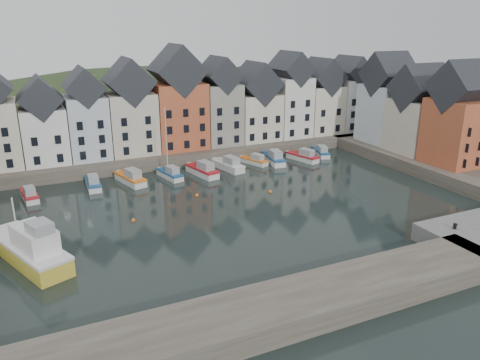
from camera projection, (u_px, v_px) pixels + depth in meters
ground at (247, 212)px, 59.93m from camera, size 260.00×260.00×0.00m
far_quay at (176, 150)px, 85.43m from camera, size 90.00×16.00×2.00m
right_quay at (442, 164)px, 76.95m from camera, size 14.00×54.00×2.00m
near_wall at (254, 317)px, 36.70m from camera, size 50.00×6.00×2.00m
hillside at (147, 200)px, 113.83m from camera, size 153.60×70.40×64.00m
far_terrace at (195, 107)px, 82.49m from camera, size 72.37×8.16×17.78m
right_terrace at (420, 111)px, 78.41m from camera, size 8.30×24.25×16.36m
mooring_buoys at (204, 202)px, 62.88m from camera, size 20.50×5.50×0.50m
boat_a at (29, 195)px, 63.89m from camera, size 2.51×5.87×2.18m
boat_b at (93, 183)px, 68.45m from camera, size 2.10×6.14×2.33m
boat_c at (131, 178)px, 70.31m from camera, size 3.80×7.14×2.62m
boat_d at (170, 174)px, 72.72m from camera, size 3.00×6.11×11.19m
boat_e at (203, 170)px, 74.09m from camera, size 3.60×7.31×2.69m
boat_f at (229, 165)px, 76.95m from camera, size 3.53×7.18×2.64m
boat_g at (255, 161)px, 80.13m from camera, size 3.55×5.62×2.07m
boat_h at (274, 158)px, 80.71m from camera, size 3.16×7.13×2.64m
boat_i at (303, 157)px, 82.09m from camera, size 3.63×6.62×2.43m
boat_j at (321, 152)px, 85.25m from camera, size 3.31×5.99×2.20m
large_vessel at (30, 249)px, 46.64m from camera, size 8.00×13.08×6.62m
mooring_bollard at (455, 226)px, 50.03m from camera, size 0.48×0.48×0.56m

